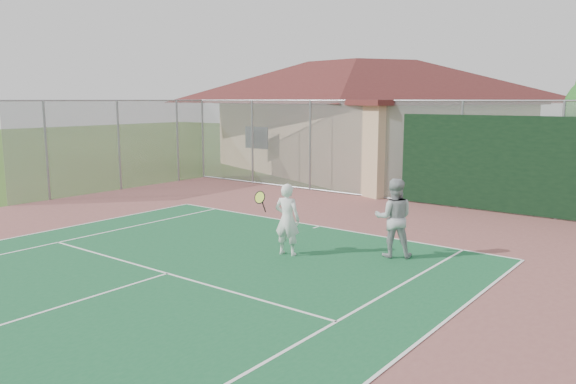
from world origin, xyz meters
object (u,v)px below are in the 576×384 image
object	(u,v)px
bleachers	(305,163)
player_grey_back	(394,219)
player_white_front	(287,220)
clubhouse	(360,105)

from	to	relation	value
bleachers	player_grey_back	bearing A→B (deg)	-23.20
player_white_front	player_grey_back	distance (m)	2.41
player_white_front	player_grey_back	size ratio (longest dim) A/B	0.93
clubhouse	player_white_front	distance (m)	15.89
bleachers	player_grey_back	distance (m)	14.25
player_white_front	player_grey_back	bearing A→B (deg)	-157.99
bleachers	player_white_front	size ratio (longest dim) A/B	2.08
clubhouse	player_white_front	xyz separation A→B (m)	(6.56, -14.27, -2.41)
clubhouse	bleachers	world-z (taller)	clubhouse
bleachers	player_white_front	distance (m)	14.04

